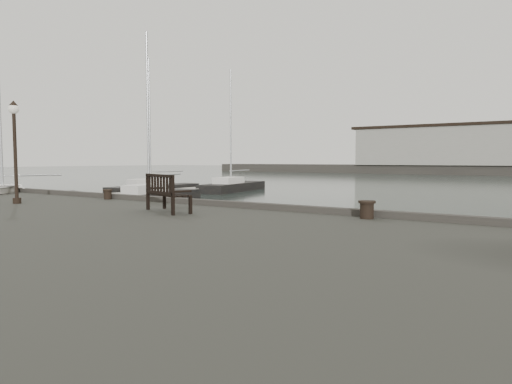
% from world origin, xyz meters
% --- Properties ---
extents(ground, '(400.00, 400.00, 0.00)m').
position_xyz_m(ground, '(0.00, 0.00, 0.00)').
color(ground, black).
rests_on(ground, ground).
extents(pontoon, '(2.00, 24.00, 0.50)m').
position_xyz_m(pontoon, '(-20.00, 10.00, 0.25)').
color(pontoon, '#99958E').
rests_on(pontoon, ground).
extents(breakwater, '(140.00, 9.50, 12.20)m').
position_xyz_m(breakwater, '(-4.56, 92.00, 4.30)').
color(breakwater, '#383530').
rests_on(breakwater, ground).
extents(bench, '(1.93, 1.22, 1.05)m').
position_xyz_m(bench, '(-1.35, -2.31, 1.90)').
color(bench, black).
rests_on(bench, quay).
extents(bollard_left, '(0.45, 0.45, 0.38)m').
position_xyz_m(bollard_left, '(-6.29, -0.50, 1.75)').
color(bollard_left, black).
rests_on(bollard_left, quay).
extents(bollard_right, '(0.53, 0.53, 0.46)m').
position_xyz_m(bollard_right, '(3.97, -0.60, 1.79)').
color(bollard_right, black).
rests_on(bollard_right, quay).
extents(lamp_post, '(0.35, 0.35, 3.51)m').
position_xyz_m(lamp_post, '(-7.46, -3.35, 3.81)').
color(lamp_post, black).
rests_on(lamp_post, quay).
extents(dinghy, '(2.87, 2.88, 0.49)m').
position_xyz_m(dinghy, '(-12.72, -1.14, 1.81)').
color(dinghy, silver).
rests_on(dinghy, quay).
extents(yacht_a, '(5.46, 8.93, 12.03)m').
position_xyz_m(yacht_a, '(-22.76, 4.50, 0.24)').
color(yacht_a, black).
rests_on(yacht_a, ground).
extents(yacht_b, '(2.41, 9.54, 12.59)m').
position_xyz_m(yacht_b, '(-22.32, 17.24, 0.25)').
color(yacht_b, black).
rests_on(yacht_b, ground).
extents(yacht_c, '(3.61, 9.29, 12.27)m').
position_xyz_m(yacht_c, '(-15.58, 10.64, 0.25)').
color(yacht_c, black).
rests_on(yacht_c, ground).
extents(yacht_d, '(4.26, 10.18, 12.37)m').
position_xyz_m(yacht_d, '(-18.87, 24.47, 0.23)').
color(yacht_d, black).
rests_on(yacht_d, ground).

